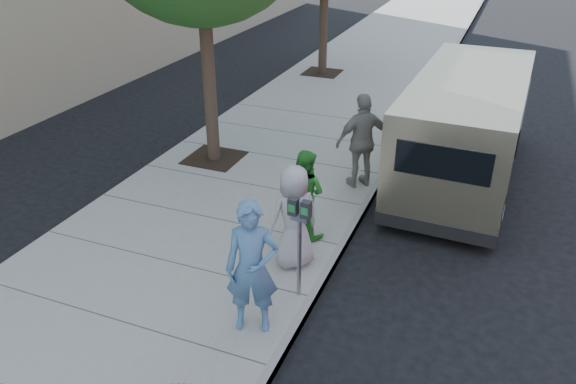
{
  "coord_description": "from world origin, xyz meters",
  "views": [
    {
      "loc": [
        3.6,
        -7.78,
        5.38
      ],
      "look_at": [
        0.55,
        -0.21,
        1.1
      ],
      "focal_mm": 35.0,
      "sensor_mm": 36.0,
      "label": 1
    }
  ],
  "objects_px": {
    "person_green_shirt": "(304,193)",
    "person_gray_shirt": "(294,217)",
    "parking_meter": "(299,228)",
    "person_officer": "(252,268)",
    "van": "(466,127)",
    "person_striped_polo": "(363,141)"
  },
  "relations": [
    {
      "from": "van",
      "to": "person_striped_polo",
      "type": "bearing_deg",
      "value": -141.62
    },
    {
      "from": "person_green_shirt",
      "to": "person_striped_polo",
      "type": "relative_size",
      "value": 0.82
    },
    {
      "from": "van",
      "to": "person_green_shirt",
      "type": "bearing_deg",
      "value": -120.17
    },
    {
      "from": "person_green_shirt",
      "to": "person_striped_polo",
      "type": "xyz_separation_m",
      "value": [
        0.41,
        2.21,
        0.18
      ]
    },
    {
      "from": "person_officer",
      "to": "parking_meter",
      "type": "bearing_deg",
      "value": 49.6
    },
    {
      "from": "person_officer",
      "to": "person_green_shirt",
      "type": "relative_size",
      "value": 1.21
    },
    {
      "from": "parking_meter",
      "to": "person_gray_shirt",
      "type": "distance_m",
      "value": 0.87
    },
    {
      "from": "van",
      "to": "person_gray_shirt",
      "type": "height_order",
      "value": "van"
    },
    {
      "from": "van",
      "to": "person_striped_polo",
      "type": "distance_m",
      "value": 2.26
    },
    {
      "from": "person_gray_shirt",
      "to": "person_green_shirt",
      "type": "bearing_deg",
      "value": -127.8
    },
    {
      "from": "parking_meter",
      "to": "van",
      "type": "relative_size",
      "value": 0.26
    },
    {
      "from": "parking_meter",
      "to": "person_gray_shirt",
      "type": "bearing_deg",
      "value": 120.63
    },
    {
      "from": "person_green_shirt",
      "to": "person_gray_shirt",
      "type": "relative_size",
      "value": 0.92
    },
    {
      "from": "person_officer",
      "to": "person_gray_shirt",
      "type": "relative_size",
      "value": 1.12
    },
    {
      "from": "parking_meter",
      "to": "person_striped_polo",
      "type": "distance_m",
      "value": 3.85
    },
    {
      "from": "person_striped_polo",
      "to": "person_green_shirt",
      "type": "bearing_deg",
      "value": 39.12
    },
    {
      "from": "parking_meter",
      "to": "person_gray_shirt",
      "type": "xyz_separation_m",
      "value": [
        -0.37,
        0.73,
        -0.3
      ]
    },
    {
      "from": "van",
      "to": "person_green_shirt",
      "type": "height_order",
      "value": "van"
    },
    {
      "from": "person_green_shirt",
      "to": "parking_meter",
      "type": "bearing_deg",
      "value": 119.74
    },
    {
      "from": "person_green_shirt",
      "to": "person_gray_shirt",
      "type": "height_order",
      "value": "person_gray_shirt"
    },
    {
      "from": "person_gray_shirt",
      "to": "parking_meter",
      "type": "bearing_deg",
      "value": 68.27
    },
    {
      "from": "parking_meter",
      "to": "person_green_shirt",
      "type": "bearing_deg",
      "value": 112.12
    }
  ]
}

